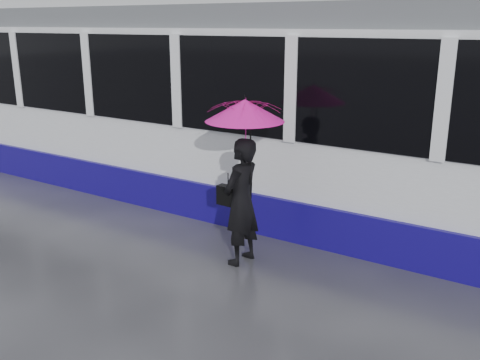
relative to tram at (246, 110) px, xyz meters
The scene contains 6 objects.
ground 3.33m from the tram, 59.58° to the right, with size 90.00×90.00×0.00m, color #2C2C31.
rails 2.19m from the tram, ahead, with size 34.00×1.51×0.02m.
tram is the anchor object (origin of this frame).
woman 2.70m from the tram, 58.98° to the right, with size 0.62×0.40×1.69m, color black.
umbrella 2.62m from the tram, 58.04° to the right, with size 1.05×1.05×1.14m.
handbag 2.57m from the tram, 63.14° to the right, with size 0.31×0.15×0.44m.
Camera 1 is at (3.42, -5.24, 3.08)m, focal length 40.00 mm.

